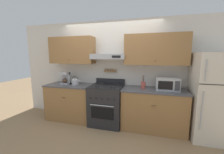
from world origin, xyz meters
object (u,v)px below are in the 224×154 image
Objects in this scene: refrigerator at (210,96)px; tea_kettle at (75,81)px; coffee_maker at (66,78)px; microwave at (167,84)px; stove_range at (107,104)px; utensil_crock at (143,85)px.

refrigerator is 7.49× the size of tea_kettle.
microwave is at bearing -0.16° from coffee_maker.
refrigerator is at bearing -0.81° from stove_range.
refrigerator is at bearing -3.21° from utensil_crock.
utensil_crock is at bearing -0.71° from coffee_maker.
microwave is at bearing 2.54° from stove_range.
microwave is (2.24, 0.02, 0.05)m from tea_kettle.
stove_range is at bearing -177.46° from microwave.
utensil_crock is (2.02, -0.03, -0.07)m from coffee_maker.
utensil_crock is at bearing 2.87° from stove_range.
stove_range is 4.66× the size of tea_kettle.
microwave is at bearing 173.50° from refrigerator.
tea_kettle is 0.30m from coffee_maker.
tea_kettle is at bearing -180.00° from utensil_crock.
stove_range is 3.39× the size of coffee_maker.
coffee_maker is 2.02m from utensil_crock.
microwave is (1.37, 0.06, 0.58)m from stove_range.
refrigerator reaches higher than utensil_crock.
refrigerator reaches higher than coffee_maker.
utensil_crock reaches higher than tea_kettle.
refrigerator is 3.61× the size of microwave.
refrigerator reaches higher than stove_range.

